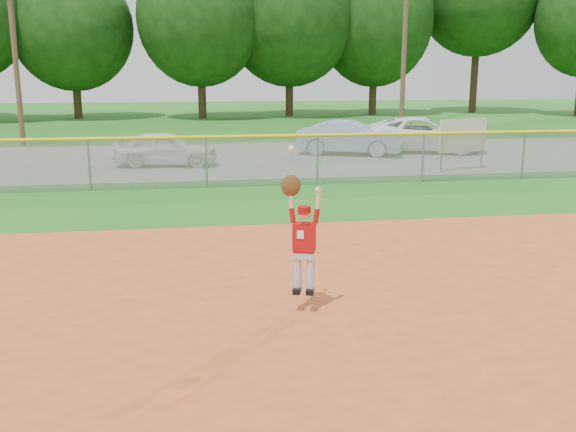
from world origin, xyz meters
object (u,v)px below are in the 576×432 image
(sponsor_sign, at_px, (463,137))
(ballplayer, at_px, (302,235))
(car_white_a, at_px, (166,148))
(car_white_b, at_px, (422,135))
(car_blue, at_px, (350,138))

(sponsor_sign, distance_m, ballplayer, 14.33)
(car_white_a, bearing_deg, sponsor_sign, -97.90)
(car_white_a, distance_m, car_white_b, 10.76)
(sponsor_sign, xyz_separation_m, ballplayer, (-7.71, -12.08, -0.02))
(car_white_a, relative_size, sponsor_sign, 1.89)
(ballplayer, bearing_deg, car_white_b, 64.55)
(car_blue, bearing_deg, car_white_b, -59.55)
(car_white_b, bearing_deg, sponsor_sign, -169.69)
(car_white_a, relative_size, ballplayer, 1.73)
(sponsor_sign, height_order, ballplayer, ballplayer)
(car_white_a, bearing_deg, car_blue, -68.38)
(car_blue, height_order, sponsor_sign, sponsor_sign)
(car_white_a, height_order, car_blue, car_blue)
(car_blue, distance_m, car_white_b, 3.26)
(car_blue, bearing_deg, sponsor_sign, -125.79)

